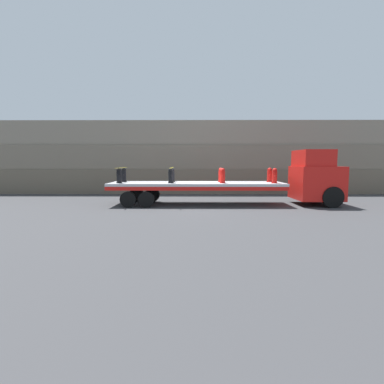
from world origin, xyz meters
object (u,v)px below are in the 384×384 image
fire_hydrant_black_far_1 (172,175)px  fire_hydrant_red_far_3 (269,175)px  truck_cab (317,178)px  fire_hydrant_black_near_1 (171,176)px  fire_hydrant_red_near_2 (223,176)px  fire_hydrant_black_near_0 (119,176)px  fire_hydrant_red_far_2 (221,175)px  fire_hydrant_red_near_3 (275,176)px  fire_hydrant_black_far_0 (124,175)px  flatbed_trailer (186,186)px

fire_hydrant_black_far_1 → fire_hydrant_red_far_3: bearing=0.0°
truck_cab → fire_hydrant_black_near_1: (-8.15, -0.55, 0.12)m
fire_hydrant_red_near_2 → fire_hydrant_black_near_1: bearing=180.0°
fire_hydrant_black_near_0 → fire_hydrant_red_far_2: size_ratio=1.00×
fire_hydrant_red_near_3 → fire_hydrant_black_near_1: bearing=180.0°
fire_hydrant_black_near_1 → fire_hydrant_black_near_0: bearing=180.0°
fire_hydrant_red_far_2 → fire_hydrant_red_near_3: size_ratio=1.00×
fire_hydrant_black_near_1 → fire_hydrant_black_far_0: bearing=158.6°
fire_hydrant_black_far_0 → fire_hydrant_red_far_3: same height
fire_hydrant_black_far_1 → fire_hydrant_red_far_3: size_ratio=1.00×
truck_cab → fire_hydrant_black_far_1: bearing=176.1°
fire_hydrant_black_far_0 → fire_hydrant_red_near_3: bearing=-7.4°
fire_hydrant_black_far_1 → fire_hydrant_red_near_2: same height
flatbed_trailer → fire_hydrant_black_near_0: 3.73m
fire_hydrant_black_far_0 → fire_hydrant_black_near_0: bearing=-90.0°
fire_hydrant_red_far_3 → fire_hydrant_black_near_1: bearing=-168.9°
fire_hydrant_black_near_0 → fire_hydrant_black_far_0: (0.00, 1.10, 0.00)m
fire_hydrant_black_far_1 → fire_hydrant_red_near_2: bearing=-21.4°
fire_hydrant_red_far_3 → truck_cab: bearing=-12.3°
fire_hydrant_black_far_0 → fire_hydrant_red_near_2: (5.62, -1.10, 0.00)m
fire_hydrant_black_far_1 → fire_hydrant_red_near_3: same height
truck_cab → fire_hydrant_black_near_0: size_ratio=3.73×
fire_hydrant_black_near_0 → fire_hydrant_black_near_1: (2.81, 0.00, 0.00)m
fire_hydrant_black_far_0 → fire_hydrant_red_far_3: 8.43m
fire_hydrant_black_far_1 → fire_hydrant_red_far_2: bearing=0.0°
fire_hydrant_black_far_0 → fire_hydrant_red_near_2: same height
fire_hydrant_black_far_1 → fire_hydrant_red_far_2: (2.81, 0.00, 0.00)m
fire_hydrant_red_near_2 → fire_hydrant_black_far_0: bearing=168.9°
truck_cab → flatbed_trailer: bearing=180.0°
flatbed_trailer → fire_hydrant_black_far_0: bearing=171.4°
fire_hydrant_black_near_0 → fire_hydrant_black_far_1: bearing=21.4°
fire_hydrant_black_near_0 → fire_hydrant_red_near_3: 8.43m
fire_hydrant_red_near_2 → fire_hydrant_red_far_3: 3.02m
fire_hydrant_black_near_0 → fire_hydrant_black_far_1: same height
fire_hydrant_black_far_1 → fire_hydrant_red_near_3: (5.62, -1.10, 0.00)m
truck_cab → fire_hydrant_red_near_2: size_ratio=3.73×
fire_hydrant_red_far_2 → fire_hydrant_red_near_3: bearing=-21.4°
fire_hydrant_red_far_2 → fire_hydrant_red_near_2: bearing=-90.0°
flatbed_trailer → fire_hydrant_red_far_2: size_ratio=11.81×
truck_cab → fire_hydrant_black_far_0: (-10.96, 0.55, 0.12)m
truck_cab → fire_hydrant_black_far_1: size_ratio=3.73×
flatbed_trailer → fire_hydrant_black_near_1: fire_hydrant_black_near_1 is taller
fire_hydrant_black_near_0 → fire_hydrant_red_near_2: (5.62, 0.00, 0.00)m
truck_cab → fire_hydrant_black_near_1: truck_cab is taller
fire_hydrant_black_near_0 → fire_hydrant_black_near_1: size_ratio=1.00×
flatbed_trailer → fire_hydrant_black_near_1: bearing=-146.3°
flatbed_trailer → fire_hydrant_black_near_1: size_ratio=11.81×
fire_hydrant_black_far_0 → truck_cab: bearing=-2.9°
truck_cab → flatbed_trailer: 7.34m
truck_cab → fire_hydrant_black_near_0: (-10.96, -0.55, 0.12)m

